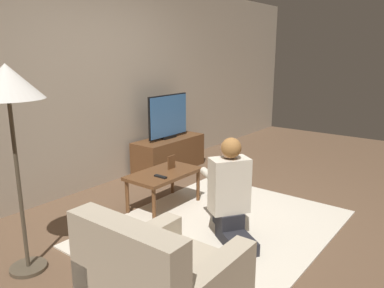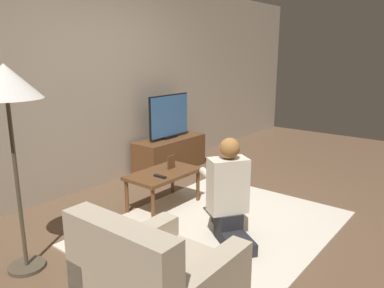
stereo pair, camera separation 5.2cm
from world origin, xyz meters
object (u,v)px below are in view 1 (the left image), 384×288
at_px(tv, 168,116).
at_px(floor_lamp, 8,91).
at_px(person_kneeling, 230,191).
at_px(coffee_table, 164,176).

bearing_deg(tv, floor_lamp, -162.47).
distance_m(tv, person_kneeling, 2.21).
bearing_deg(person_kneeling, floor_lamp, -0.92).
height_order(floor_lamp, person_kneeling, floor_lamp).
distance_m(coffee_table, floor_lamp, 1.87).
bearing_deg(person_kneeling, tv, -89.95).
xyz_separation_m(floor_lamp, person_kneeling, (1.39, -0.98, -0.94)).
distance_m(coffee_table, person_kneeling, 0.96).
bearing_deg(tv, person_kneeling, -124.22).
height_order(tv, person_kneeling, tv).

